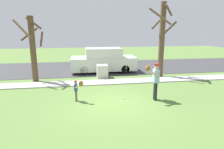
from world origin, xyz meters
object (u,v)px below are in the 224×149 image
object	(u,v)px
parked_van_white	(104,61)
utility_cabinet	(102,71)
person_child	(77,88)
baseball	(123,98)
person_adult	(155,78)
street_tree_far	(33,47)
street_tree_near	(162,38)

from	to	relation	value
parked_van_white	utility_cabinet	bearing A→B (deg)	80.42
person_child	baseball	size ratio (longest dim) A/B	14.03
person_adult	street_tree_far	size ratio (longest dim) A/B	0.43
baseball	street_tree_far	xyz separation A→B (m)	(-4.95, 4.18, 2.19)
person_adult	person_child	world-z (taller)	person_adult
street_tree_near	parked_van_white	distance (m)	4.74
person_child	utility_cabinet	world-z (taller)	person_child
baseball	parked_van_white	bearing A→B (deg)	91.97
street_tree_near	parked_van_white	bearing A→B (deg)	151.50
person_child	baseball	world-z (taller)	person_child
person_adult	person_child	size ratio (longest dim) A/B	1.70
person_adult	street_tree_near	bearing A→B (deg)	-109.14
utility_cabinet	parked_van_white	distance (m)	1.97
baseball	street_tree_near	bearing A→B (deg)	49.11
street_tree_near	street_tree_far	distance (m)	8.59
parked_van_white	street_tree_near	bearing A→B (deg)	151.50
utility_cabinet	street_tree_near	size ratio (longest dim) A/B	0.18
person_adult	street_tree_far	distance (m)	7.93
parked_van_white	person_child	bearing A→B (deg)	72.43
street_tree_far	person_adult	bearing A→B (deg)	-35.31
person_adult	street_tree_near	size ratio (longest dim) A/B	0.35
street_tree_far	utility_cabinet	bearing A→B (deg)	2.67
baseball	parked_van_white	xyz separation A→B (m)	(-0.22, 6.28, 0.87)
person_child	street_tree_far	size ratio (longest dim) A/B	0.25
baseball	street_tree_near	world-z (taller)	street_tree_near
person_child	utility_cabinet	xyz separation A→B (m)	(1.66, 4.35, -0.22)
street_tree_near	person_child	bearing A→B (deg)	-144.49
person_adult	baseball	bearing A→B (deg)	-7.19
person_adult	baseball	world-z (taller)	person_adult
utility_cabinet	street_tree_far	world-z (taller)	street_tree_far
person_adult	street_tree_near	xyz separation A→B (m)	(2.18, 4.55, 1.62)
person_child	person_adult	bearing A→B (deg)	0.36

